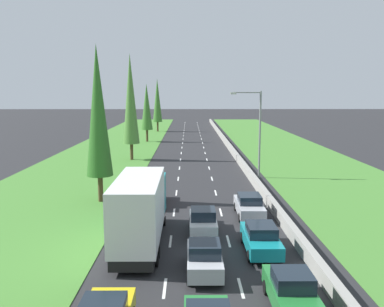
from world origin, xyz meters
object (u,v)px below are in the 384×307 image
Objects in this scene: white_hatchback_centre_lane at (203,221)px; poplar_tree_second at (98,111)px; poplar_tree_third at (131,99)px; white_box_truck_left_lane at (141,209)px; poplar_tree_fourth at (147,107)px; teal_sedan_right_lane at (261,238)px; red_sedan_left_lane at (153,194)px; silver_sedan_right_lane at (249,205)px; silver_hatchback_centre_lane at (204,258)px; green_hatchback_right_lane at (291,290)px; poplar_tree_fifth at (157,100)px; street_light_mast at (257,128)px.

white_hatchback_centre_lane is 13.04m from poplar_tree_second.
white_box_truck_left_lane is at bearing -81.18° from poplar_tree_third.
poplar_tree_second is 40.75m from poplar_tree_fourth.
teal_sedan_right_lane is 1.00× the size of red_sedan_left_lane.
silver_hatchback_centre_lane is at bearing -110.68° from silver_sedan_right_lane.
white_hatchback_centre_lane is at bearing 110.06° from green_hatchback_right_lane.
silver_hatchback_centre_lane is 1.00× the size of green_hatchback_right_lane.
green_hatchback_right_lane is at bearing -81.68° from poplar_tree_fifth.
poplar_tree_second is 59.95m from poplar_tree_fifth.
green_hatchback_right_lane is 10.23m from white_box_truck_left_lane.
teal_sedan_right_lane is (3.27, 2.82, -0.02)m from silver_hatchback_centre_lane.
silver_hatchback_centre_lane is 0.31× the size of poplar_tree_second.
green_hatchback_right_lane is 0.43× the size of street_light_mast.
street_light_mast is (2.62, 13.42, 4.42)m from silver_sedan_right_lane.
white_box_truck_left_lane is (-7.01, 7.32, 1.35)m from green_hatchback_right_lane.
street_light_mast is at bearing 62.73° from white_box_truck_left_lane.
white_hatchback_centre_lane is 8.00m from red_sedan_left_lane.
red_sedan_left_lane is at bearing -134.19° from street_light_mast.
street_light_mast is at bearing 81.69° from teal_sedan_right_lane.
poplar_tree_fifth is at bearing 98.32° from green_hatchback_right_lane.
teal_sedan_right_lane is 0.50× the size of street_light_mast.
street_light_mast is (9.83, 10.11, 4.42)m from red_sedan_left_lane.
white_hatchback_centre_lane is 0.28× the size of poplar_tree_third.
white_hatchback_centre_lane is at bearing 88.76° from silver_hatchback_centre_lane.
teal_sedan_right_lane is 20.81m from street_light_mast.
green_hatchback_right_lane is 0.87× the size of teal_sedan_right_lane.
poplar_tree_third is (-11.75, 37.84, 7.11)m from green_hatchback_right_lane.
poplar_tree_third is 1.53× the size of street_light_mast.
teal_sedan_right_lane is 6.71m from silver_sedan_right_lane.
green_hatchback_right_lane is 59.11m from poplar_tree_fourth.
teal_sedan_right_lane is at bearing -92.77° from silver_sedan_right_lane.
poplar_tree_third is at bearing 110.06° from teal_sedan_right_lane.
poplar_tree_second reaches higher than silver_sedan_right_lane.
white_box_truck_left_lane is (-3.56, 3.98, 1.35)m from silver_hatchback_centre_lane.
silver_hatchback_centre_lane is at bearing -91.24° from white_hatchback_centre_lane.
poplar_tree_second reaches higher than white_hatchback_centre_lane.
poplar_tree_fourth reaches higher than silver_sedan_right_lane.
red_sedan_left_lane is (-3.62, 12.83, -0.02)m from silver_hatchback_centre_lane.
silver_sedan_right_lane is 14.37m from street_light_mast.
red_sedan_left_lane is 23.29m from poplar_tree_third.
red_sedan_left_lane is 0.36× the size of poplar_tree_second.
poplar_tree_fifth is (-11.39, 64.04, 6.15)m from silver_sedan_right_lane.
poplar_tree_fourth is (0.05, 19.86, -1.72)m from poplar_tree_third.
silver_sedan_right_lane is 28.57m from poplar_tree_third.
teal_sedan_right_lane is 0.33× the size of poplar_tree_third.
teal_sedan_right_lane is at bearing -69.94° from poplar_tree_third.
green_hatchback_right_lane is at bearing -44.09° from silver_hatchback_centre_lane.
white_box_truck_left_lane reaches higher than white_hatchback_centre_lane.
red_sedan_left_lane is at bearing 105.77° from silver_hatchback_centre_lane.
poplar_tree_third is 1.33× the size of poplar_tree_fourth.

